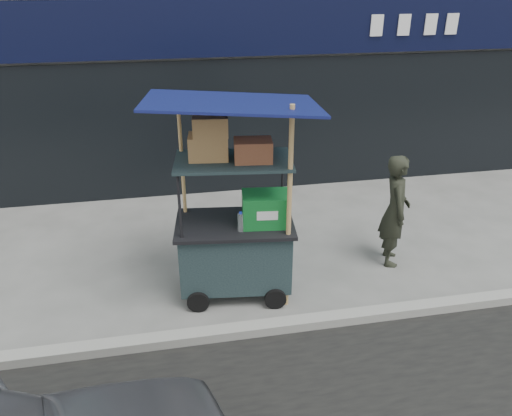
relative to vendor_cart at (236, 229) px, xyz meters
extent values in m
plane|color=#61615D|center=(0.75, -0.67, -0.90)|extent=(80.00, 80.00, 0.00)
cube|color=gray|center=(0.75, -0.87, -0.84)|extent=(80.00, 0.18, 0.12)
cube|color=black|center=(0.75, 3.19, 2.00)|extent=(15.68, 0.06, 0.90)
cube|color=black|center=(0.75, 3.23, 0.30)|extent=(15.68, 0.04, 2.40)
cube|color=#18262A|center=(-0.02, 0.01, -0.34)|extent=(1.43, 0.94, 0.78)
cylinder|color=black|center=(-0.54, -0.35, -0.77)|extent=(0.27, 0.09, 0.27)
cylinder|color=black|center=(0.40, -0.46, -0.77)|extent=(0.27, 0.09, 0.27)
cube|color=black|center=(-0.02, 0.01, 0.07)|extent=(1.53, 1.04, 0.04)
cylinder|color=black|center=(-0.67, -0.25, 0.47)|extent=(0.04, 0.04, 0.84)
cylinder|color=black|center=(0.55, -0.40, 0.47)|extent=(0.04, 0.04, 0.84)
cylinder|color=black|center=(-0.59, 0.42, 0.47)|extent=(0.04, 0.04, 0.84)
cylinder|color=black|center=(0.63, 0.27, 0.47)|extent=(0.04, 0.04, 0.84)
cube|color=#18262A|center=(-0.02, 0.01, 0.89)|extent=(1.43, 0.94, 0.03)
cylinder|color=tan|center=(0.55, -0.40, 0.36)|extent=(0.06, 0.06, 2.52)
cylinder|color=tan|center=(-0.59, 0.42, 0.30)|extent=(0.05, 0.05, 2.41)
cube|color=#0B0E42|center=(-0.02, 0.01, 1.56)|extent=(2.05, 1.56, 0.22)
cube|color=#116C2D|center=(0.35, -0.09, 0.29)|extent=(0.60, 0.46, 0.39)
cylinder|color=silver|center=(0.02, -0.22, 0.21)|extent=(0.08, 0.08, 0.22)
cylinder|color=#1A31C5|center=(0.02, -0.22, 0.33)|extent=(0.04, 0.04, 0.02)
cube|color=olive|center=(-0.29, 0.10, 1.05)|extent=(0.49, 0.39, 0.28)
cube|color=brown|center=(0.20, -0.07, 1.03)|extent=(0.46, 0.36, 0.25)
cube|color=olive|center=(-0.26, 0.07, 1.30)|extent=(0.42, 0.34, 0.22)
imported|color=black|center=(2.25, 0.32, -0.11)|extent=(0.53, 0.66, 1.59)
camera|label=1|loc=(-0.78, -5.33, 2.89)|focal=35.00mm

